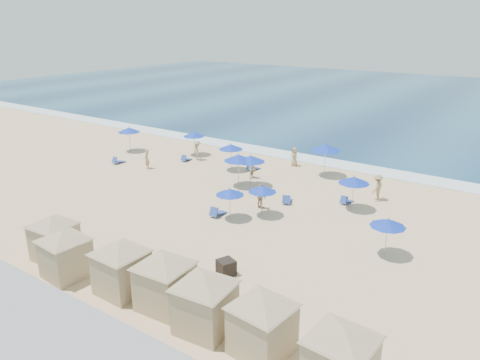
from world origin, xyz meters
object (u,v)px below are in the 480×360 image
object	(u,v)px
cabana_2	(121,261)
cabana_3	(164,275)
umbrella_4	(230,192)
umbrella_6	(262,189)
cabana_6	(342,350)
cabana_5	(262,316)
umbrella_0	(129,130)
umbrella_7	(326,148)
umbrella_1	(194,134)
umbrella_8	(354,180)
trash_bin	(226,267)
cabana_4	(205,295)
cabana_1	(65,248)
umbrella_9	(388,223)
beachgoer_4	(294,157)
umbrella_3	(251,159)
beachgoer_2	(260,196)
beachgoer_0	(147,159)
beachgoer_5	(197,150)
umbrella_5	(238,158)
umbrella_2	(231,147)
cabana_0	(53,232)
beachgoer_1	(253,169)

from	to	relation	value
cabana_2	cabana_3	size ratio (longest dim) A/B	0.99
umbrella_4	umbrella_6	distance (m)	2.13
cabana_6	cabana_5	bearing A→B (deg)	178.38
umbrella_0	umbrella_7	size ratio (longest dim) A/B	0.89
umbrella_1	umbrella_8	world-z (taller)	umbrella_8
trash_bin	cabana_4	distance (m)	4.61
cabana_1	cabana_3	xyz separation A→B (m)	(5.84, 0.85, 0.08)
umbrella_9	beachgoer_4	size ratio (longest dim) A/B	1.33
umbrella_3	umbrella_0	bearing A→B (deg)	173.51
cabana_3	cabana_4	bearing A→B (deg)	-5.88
beachgoer_2	cabana_6	bearing A→B (deg)	148.00
umbrella_4	beachgoer_0	world-z (taller)	umbrella_4
cabana_3	umbrella_3	bearing A→B (deg)	110.69
umbrella_8	cabana_3	bearing A→B (deg)	-98.56
umbrella_8	beachgoer_4	bearing A→B (deg)	140.78
cabana_2	cabana_1	bearing A→B (deg)	-169.74
umbrella_7	beachgoer_4	distance (m)	3.80
umbrella_7	beachgoer_5	size ratio (longest dim) A/B	1.53
beachgoer_2	umbrella_5	bearing A→B (deg)	-20.93
cabana_2	umbrella_6	size ratio (longest dim) A/B	2.12
cabana_5	umbrella_0	world-z (taller)	cabana_5
umbrella_2	beachgoer_2	xyz separation A→B (m)	(6.67, -5.79, -1.18)
cabana_0	umbrella_1	size ratio (longest dim) A/B	1.84
umbrella_0	umbrella_5	size ratio (longest dim) A/B	0.94
beachgoer_1	beachgoer_4	world-z (taller)	beachgoer_4
cabana_1	umbrella_4	world-z (taller)	cabana_1
cabana_0	cabana_5	distance (m)	12.99
umbrella_3	beachgoer_0	size ratio (longest dim) A/B	1.48
umbrella_6	beachgoer_0	bearing A→B (deg)	167.70
beachgoer_5	umbrella_0	bearing A→B (deg)	60.93
umbrella_9	beachgoer_0	bearing A→B (deg)	170.26
umbrella_1	beachgoer_4	world-z (taller)	umbrella_1
cabana_3	cabana_6	size ratio (longest dim) A/B	1.02
cabana_6	trash_bin	bearing A→B (deg)	153.05
umbrella_2	beachgoer_4	xyz separation A→B (m)	(3.82, 4.14, -1.21)
umbrella_3	umbrella_4	size ratio (longest dim) A/B	1.21
cabana_4	umbrella_2	world-z (taller)	cabana_4
beachgoer_5	umbrella_9	bearing A→B (deg)	-152.14
umbrella_2	cabana_4	bearing A→B (deg)	-56.74
umbrella_6	umbrella_3	bearing A→B (deg)	131.23
umbrella_2	umbrella_3	bearing A→B (deg)	-33.78
cabana_2	beachgoer_2	distance (m)	12.37
cabana_2	umbrella_0	xyz separation A→B (m)	(-18.55, 17.45, 0.50)
umbrella_5	beachgoer_5	distance (m)	8.07
trash_bin	umbrella_4	size ratio (longest dim) A/B	0.38
cabana_6	umbrella_3	distance (m)	21.07
umbrella_8	beachgoer_2	size ratio (longest dim) A/B	1.40
umbrella_3	umbrella_7	distance (m)	6.62
umbrella_3	umbrella_8	xyz separation A→B (m)	(8.18, 0.05, -0.13)
cabana_2	umbrella_3	xyz separation A→B (m)	(-3.34, 15.72, 0.58)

